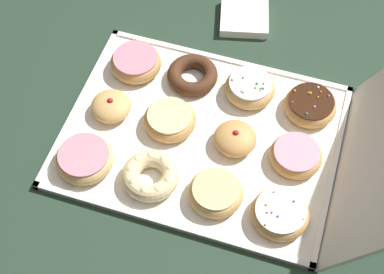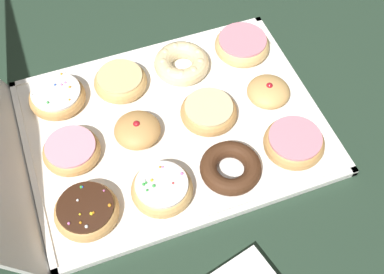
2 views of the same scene
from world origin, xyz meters
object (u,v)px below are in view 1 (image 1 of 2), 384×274
at_px(donut_box, 201,136).
at_px(pink_frosted_donut_10, 296,156).
at_px(pink_frosted_donut_2, 84,159).
at_px(sprinkle_donut_6, 250,88).
at_px(chocolate_cake_ring_donut_3, 192,75).
at_px(glazed_ring_donut_4, 170,120).
at_px(glazed_ring_donut_8, 216,193).
at_px(cruller_donut_5, 150,175).
at_px(jelly_filled_donut_1, 111,106).
at_px(sprinkle_donut_9, 310,105).
at_px(sprinkle_donut_11, 280,213).
at_px(jelly_filled_donut_7, 235,138).
at_px(pink_frosted_donut_0, 136,62).
at_px(napkin_stack, 245,18).

distance_m(donut_box, pink_frosted_donut_10, 0.20).
bearing_deg(pink_frosted_donut_2, sprinkle_donut_6, 135.11).
height_order(chocolate_cake_ring_donut_3, glazed_ring_donut_4, glazed_ring_donut_4).
bearing_deg(glazed_ring_donut_8, cruller_donut_5, -88.85).
relative_size(pink_frosted_donut_2, glazed_ring_donut_8, 1.09).
bearing_deg(glazed_ring_donut_4, jelly_filled_donut_1, -88.23).
distance_m(jelly_filled_donut_1, sprinkle_donut_6, 0.31).
xyz_separation_m(sprinkle_donut_9, sprinkle_donut_11, (0.27, -0.01, -0.00)).
relative_size(cruller_donut_5, jelly_filled_donut_7, 1.30).
bearing_deg(pink_frosted_donut_0, pink_frosted_donut_10, 71.56).
xyz_separation_m(jelly_filled_donut_1, pink_frosted_donut_10, (0.00, 0.41, -0.00)).
xyz_separation_m(glazed_ring_donut_4, cruller_donut_5, (0.14, 0.01, 0.00)).
xyz_separation_m(pink_frosted_donut_2, sprinkle_donut_11, (-0.00, 0.41, -0.00)).
xyz_separation_m(donut_box, pink_frosted_donut_0, (-0.13, -0.20, 0.03)).
distance_m(jelly_filled_donut_1, pink_frosted_donut_2, 0.14).
bearing_deg(chocolate_cake_ring_donut_3, pink_frosted_donut_2, -27.36).
bearing_deg(pink_frosted_donut_0, chocolate_cake_ring_donut_3, 93.13).
relative_size(donut_box, sprinkle_donut_6, 5.16).
height_order(cruller_donut_5, sprinkle_donut_9, sprinkle_donut_9).
bearing_deg(pink_frosted_donut_0, jelly_filled_donut_1, -3.52).
bearing_deg(sprinkle_donut_6, donut_box, -26.66).
bearing_deg(chocolate_cake_ring_donut_3, donut_box, 24.74).
height_order(jelly_filled_donut_1, pink_frosted_donut_2, jelly_filled_donut_1).
distance_m(jelly_filled_donut_1, sprinkle_donut_9, 0.43).
xyz_separation_m(pink_frosted_donut_0, pink_frosted_donut_10, (0.13, 0.40, -0.00)).
bearing_deg(sprinkle_donut_11, pink_frosted_donut_2, -89.82).
bearing_deg(glazed_ring_donut_4, napkin_stack, 168.27).
height_order(pink_frosted_donut_0, glazed_ring_donut_8, pink_frosted_donut_0).
bearing_deg(pink_frosted_donut_10, jelly_filled_donut_7, -91.52).
bearing_deg(chocolate_cake_ring_donut_3, glazed_ring_donut_8, 26.22).
bearing_deg(chocolate_cake_ring_donut_3, pink_frosted_donut_0, -86.87).
height_order(jelly_filled_donut_1, cruller_donut_5, jelly_filled_donut_1).
relative_size(donut_box, jelly_filled_donut_1, 6.59).
xyz_separation_m(glazed_ring_donut_4, sprinkle_donut_9, (-0.13, 0.28, -0.00)).
xyz_separation_m(chocolate_cake_ring_donut_3, pink_frosted_donut_10, (0.14, 0.27, 0.00)).
relative_size(donut_box, sprinkle_donut_11, 5.05).
distance_m(sprinkle_donut_9, pink_frosted_donut_10, 0.14).
height_order(chocolate_cake_ring_donut_3, sprinkle_donut_6, sprinkle_donut_6).
bearing_deg(pink_frosted_donut_0, sprinkle_donut_11, 55.93).
bearing_deg(jelly_filled_donut_7, glazed_ring_donut_4, -91.65).
distance_m(sprinkle_donut_6, jelly_filled_donut_7, 0.14).
bearing_deg(glazed_ring_donut_8, sprinkle_donut_11, 87.51).
height_order(donut_box, pink_frosted_donut_0, pink_frosted_donut_0).
height_order(jelly_filled_donut_1, sprinkle_donut_9, jelly_filled_donut_1).
relative_size(pink_frosted_donut_0, napkin_stack, 1.01).
distance_m(jelly_filled_donut_7, sprinkle_donut_9, 0.19).
distance_m(donut_box, chocolate_cake_ring_donut_3, 0.15).
relative_size(cruller_donut_5, napkin_stack, 1.01).
relative_size(pink_frosted_donut_2, glazed_ring_donut_4, 1.06).
bearing_deg(cruller_donut_5, glazed_ring_donut_8, 91.15).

